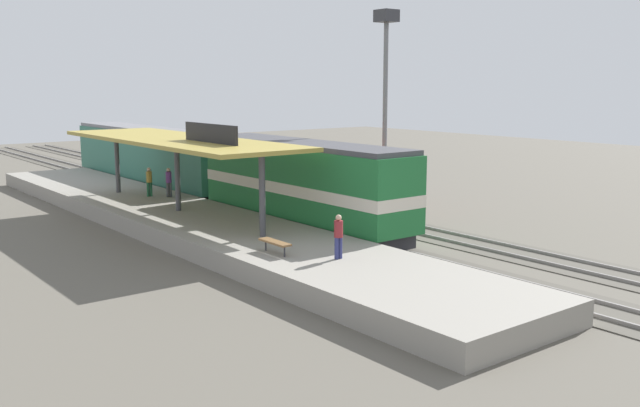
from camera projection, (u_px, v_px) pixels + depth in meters
name	position (u px, v px, depth m)	size (l,w,h in m)	color
ground_plane	(282.00, 213.00, 41.20)	(120.00, 120.00, 0.00)	#5B564C
track_near	(253.00, 217.00, 39.98)	(3.20, 110.00, 0.16)	#4E4941
track_far	(317.00, 208.00, 42.77)	(3.20, 110.00, 0.16)	#4E4941
platform	(179.00, 219.00, 37.11)	(6.00, 44.00, 0.90)	gray
station_canopy	(177.00, 141.00, 36.35)	(5.20, 18.00, 4.70)	#47474C
platform_bench	(275.00, 243.00, 27.58)	(0.44, 1.70, 0.50)	#333338
locomotive	(303.00, 184.00, 35.89)	(2.93, 14.43, 4.44)	#28282D
passenger_carriage_single	(151.00, 157.00, 49.88)	(2.90, 20.00, 4.24)	#28282D
freight_car	(308.00, 175.00, 43.11)	(2.80, 12.00, 3.54)	#28282D
light_mast	(386.00, 68.00, 41.38)	(1.10, 1.10, 11.70)	slate
person_waiting	(149.00, 180.00, 41.53)	(0.34, 0.34, 1.71)	#23603D
person_walking	(338.00, 234.00, 26.68)	(0.34, 0.34, 1.71)	navy
person_boarding	(169.00, 181.00, 41.35)	(0.34, 0.34, 1.71)	#4C4C51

